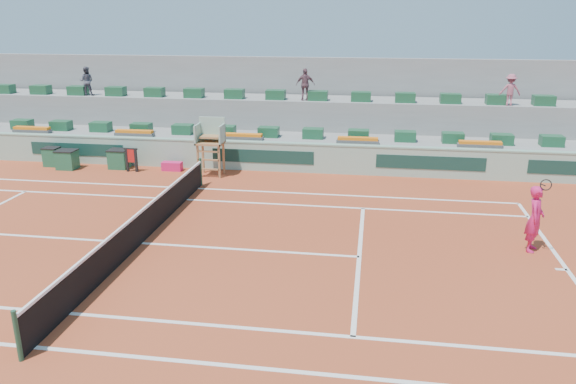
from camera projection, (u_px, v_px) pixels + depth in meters
The scene contains 20 objects.
ground at pixel (142, 243), 16.59m from camera, with size 90.00×90.00×0.00m, color #98391D.
seating_tier_lower at pixel (231, 144), 26.48m from camera, with size 36.00×4.00×1.20m, color gray.
seating_tier_upper at pixel (238, 123), 27.77m from camera, with size 36.00×2.40×2.60m, color gray.
stadium_back_wall at pixel (245, 100), 29.00m from camera, with size 36.00×0.40×4.40m, color gray.
player_bag at pixel (172, 166), 24.19m from camera, with size 0.85×0.38×0.38m, color #D51B61.
spectator_left at pixel (87, 81), 27.58m from camera, with size 0.68×0.53×1.40m, color #484854.
spectator_mid at pixel (305, 85), 25.94m from camera, with size 0.86×0.36×1.47m, color #6A4751.
spectator_right at pixel (510, 90), 24.53m from camera, with size 0.89×0.51×1.37m, color #A55265.
court_lines at pixel (142, 243), 16.59m from camera, with size 23.89×11.09×0.01m.
tennis_net at pixel (140, 227), 16.43m from camera, with size 0.10×11.97×1.10m.
advertising_hoarding at pixel (219, 154), 24.39m from camera, with size 36.00×0.34×1.26m.
umpire_chair at pixel (211, 139), 23.17m from camera, with size 1.10×0.90×2.40m.
seat_row_lower at pixel (225, 131), 25.38m from camera, with size 32.90×0.60×0.44m.
seat_row_upper at pixel (234, 94), 26.74m from camera, with size 32.90×0.60×0.44m.
flower_planters at pixel (188, 135), 24.87m from camera, with size 26.80×0.36×0.28m.
drink_cooler_a at pixel (119, 159), 24.49m from camera, with size 0.84×0.73×0.84m.
drink_cooler_b at pixel (67, 159), 24.38m from camera, with size 0.84×0.73×0.84m.
drink_cooler_c at pixel (52, 157), 24.86m from camera, with size 0.67×0.58×0.84m.
towel_rack at pixel (131, 158), 23.89m from camera, with size 0.59×0.10×1.03m.
tennis_player at pixel (535, 219), 15.82m from camera, with size 0.67×0.97×2.28m.
Camera 1 is at (6.61, -14.50, 6.51)m, focal length 35.00 mm.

